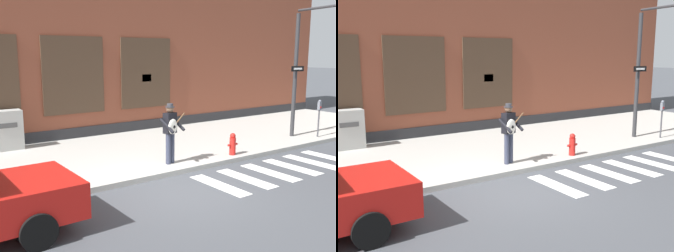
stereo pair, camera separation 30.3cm
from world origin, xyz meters
TOP-DOWN VIEW (x-y plane):
  - ground_plane at (0.00, 0.00)m, footprint 160.00×160.00m
  - sidewalk at (0.00, 3.87)m, footprint 28.00×5.59m
  - building_backdrop at (-0.00, 8.66)m, footprint 28.00×4.06m
  - crosswalk at (3.43, -0.23)m, footprint 5.20×1.90m
  - busker at (0.90, 1.72)m, footprint 0.77×0.63m
  - traffic_light at (6.85, 1.00)m, footprint 0.86×3.11m
  - parking_meter at (7.71, 1.53)m, footprint 0.13×0.11m
  - utility_box at (-2.60, 6.21)m, footprint 1.01×0.55m
  - fire_hydrant at (3.08, 1.42)m, footprint 0.38×0.20m

SIDE VIEW (x-z plane):
  - ground_plane at x=0.00m, z-range 0.00..0.00m
  - crosswalk at x=3.43m, z-range 0.00..0.01m
  - sidewalk at x=0.00m, z-range 0.00..0.15m
  - fire_hydrant at x=3.08m, z-range 0.14..0.84m
  - utility_box at x=-2.60m, z-range 0.15..1.47m
  - parking_meter at x=7.71m, z-range 0.37..1.81m
  - busker at x=0.90m, z-range 0.27..2.03m
  - traffic_light at x=6.85m, z-range 1.11..5.92m
  - building_backdrop at x=0.00m, z-range -0.01..9.35m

